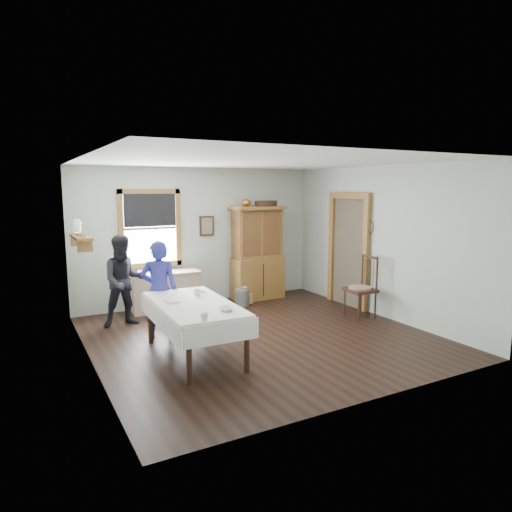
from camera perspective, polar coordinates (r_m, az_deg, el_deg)
name	(u,v)px	position (r m, az deg, el deg)	size (l,w,h in m)	color
room	(260,251)	(6.97, 0.44, 0.60)	(5.01, 5.01, 2.70)	black
window	(150,224)	(8.85, -13.09, 3.94)	(1.18, 0.07, 1.48)	white
doorway	(348,247)	(9.08, 11.49, 1.10)	(0.09, 1.14, 2.22)	#4E4638
wall_shelf	(80,235)	(7.68, -21.10, 2.44)	(0.24, 1.00, 0.44)	olive
framed_picture	(207,226)	(9.22, -6.15, 3.76)	(0.30, 0.04, 0.40)	#371D13
rug_beater	(369,220)	(8.61, 13.92, 4.35)	(0.27, 0.27, 0.01)	black
work_counter	(166,291)	(8.82, -11.23, -4.33)	(1.30, 0.49, 0.74)	#C5B088
china_hutch	(258,253)	(9.49, 0.23, 0.39)	(1.13, 0.54, 1.93)	olive
dining_table	(194,330)	(6.40, -7.73, -9.12)	(1.01, 1.91, 0.76)	white
spindle_chair	(360,287)	(8.35, 12.92, -3.80)	(0.52, 0.52, 1.12)	#371D13
pail	(242,298)	(9.05, -1.78, -5.25)	(0.29, 0.29, 0.31)	#999CA1
wicker_basket	(245,298)	(9.28, -1.37, -5.31)	(0.31, 0.22, 0.18)	#AB8B4D
woman_blue	(159,294)	(7.16, -11.99, -4.62)	(0.52, 0.34, 1.41)	navy
figure_dark	(124,284)	(7.97, -16.12, -3.39)	(0.69, 0.54, 1.42)	black
table_cup_a	(198,293)	(6.66, -7.31, -4.58)	(0.11, 0.11, 0.09)	white
table_cup_b	(204,317)	(5.43, -6.47, -7.61)	(0.10, 0.10, 0.09)	white
table_bowl	(226,309)	(5.84, -3.75, -6.60)	(0.22, 0.22, 0.05)	white
counter_book	(154,271)	(8.78, -12.60, -1.89)	(0.16, 0.21, 0.02)	#75694E
counter_bowl	(142,272)	(8.65, -14.04, -1.97)	(0.18, 0.18, 0.06)	white
shelf_bowl	(80,234)	(7.69, -21.12, 2.63)	(0.22, 0.22, 0.05)	white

